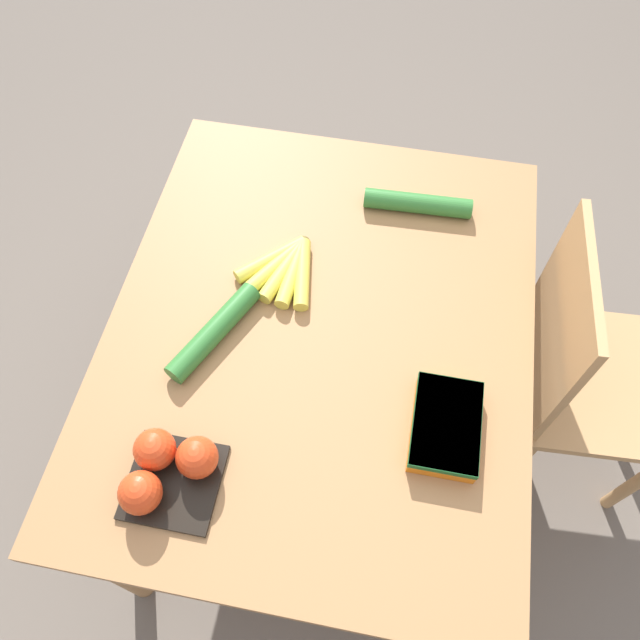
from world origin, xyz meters
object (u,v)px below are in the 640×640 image
at_px(banana_bunch, 286,268).
at_px(tomato_pack, 166,469).
at_px(cucumber_near, 214,332).
at_px(chair, 580,373).
at_px(carrot_bag, 446,426).
at_px(cucumber_far, 418,203).

bearing_deg(banana_bunch, tomato_pack, -12.93).
height_order(banana_bunch, cucumber_near, cucumber_near).
bearing_deg(chair, banana_bunch, 86.33).
bearing_deg(tomato_pack, banana_bunch, 167.07).
relative_size(chair, cucumber_near, 3.49).
xyz_separation_m(tomato_pack, cucumber_near, (-0.32, 0.00, -0.02)).
height_order(carrot_bag, cucumber_near, same).
distance_m(carrot_bag, cucumber_far, 0.59).
bearing_deg(carrot_bag, chair, 131.30).
distance_m(tomato_pack, carrot_bag, 0.56).
xyz_separation_m(banana_bunch, tomato_pack, (0.52, -0.12, 0.03)).
bearing_deg(tomato_pack, cucumber_far, 152.40).
bearing_deg(cucumber_far, carrot_bag, 11.69).
bearing_deg(cucumber_near, carrot_bag, 76.48).
xyz_separation_m(tomato_pack, carrot_bag, (-0.19, 0.52, -0.02)).
distance_m(chair, tomato_pack, 1.07).
xyz_separation_m(tomato_pack, cucumber_far, (-0.77, 0.40, -0.02)).
xyz_separation_m(carrot_bag, cucumber_far, (-0.58, -0.12, -0.00)).
xyz_separation_m(chair, carrot_bag, (0.32, -0.37, 0.27)).
relative_size(tomato_pack, cucumber_near, 0.68).
bearing_deg(cucumber_near, chair, 102.55).
relative_size(chair, tomato_pack, 5.11).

